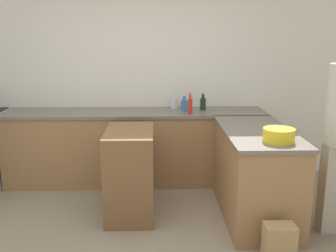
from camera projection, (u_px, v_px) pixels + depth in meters
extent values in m
cube|color=silver|center=(136.00, 75.00, 5.18)|extent=(8.00, 0.06, 2.70)
cube|color=olive|center=(136.00, 148.00, 5.06)|extent=(3.25, 0.61, 0.89)
cube|color=#6B6056|center=(135.00, 113.00, 4.95)|extent=(3.28, 0.64, 0.04)
cube|color=olive|center=(255.00, 175.00, 4.11)|extent=(0.66, 1.43, 0.89)
cube|color=#6B6056|center=(257.00, 132.00, 4.00)|extent=(0.69, 1.46, 0.04)
cube|color=brown|center=(130.00, 173.00, 4.14)|extent=(0.49, 0.81, 0.92)
cylinder|color=yellow|center=(279.00, 135.00, 3.55)|extent=(0.29, 0.29, 0.12)
cylinder|color=silver|center=(174.00, 103.00, 5.10)|extent=(0.09, 0.09, 0.14)
cylinder|color=silver|center=(174.00, 96.00, 5.08)|extent=(0.04, 0.04, 0.06)
cylinder|color=red|center=(190.00, 106.00, 4.77)|extent=(0.06, 0.06, 0.18)
cylinder|color=red|center=(190.00, 96.00, 4.74)|extent=(0.03, 0.03, 0.07)
cylinder|color=#386BB7|center=(184.00, 106.00, 4.95)|extent=(0.08, 0.08, 0.14)
cylinder|color=#386BB7|center=(184.00, 98.00, 4.93)|extent=(0.04, 0.04, 0.05)
cylinder|color=black|center=(203.00, 104.00, 5.02)|extent=(0.07, 0.07, 0.15)
cylinder|color=black|center=(203.00, 96.00, 5.00)|extent=(0.03, 0.03, 0.06)
cube|color=#ADA38E|center=(336.00, 188.00, 3.77)|extent=(0.29, 0.18, 0.88)
cube|color=#A88456|center=(279.00, 243.00, 3.32)|extent=(0.26, 0.18, 0.33)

